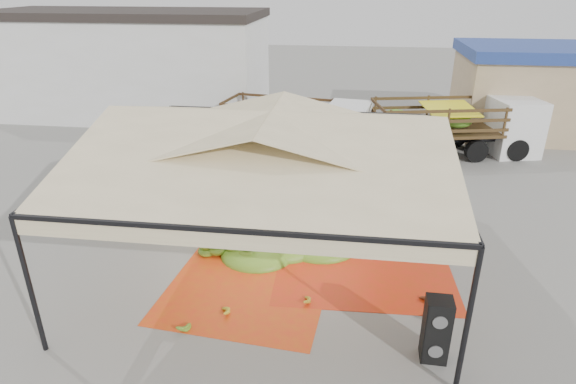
# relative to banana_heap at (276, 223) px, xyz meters

# --- Properties ---
(ground) EXTENTS (90.00, 90.00, 0.00)m
(ground) POSITION_rel_banana_heap_xyz_m (0.08, -1.01, -0.54)
(ground) COLOR slate
(ground) RESTS_ON ground
(canopy_tent) EXTENTS (8.10, 8.10, 4.00)m
(canopy_tent) POSITION_rel_banana_heap_xyz_m (0.08, -1.01, 2.76)
(canopy_tent) COLOR black
(canopy_tent) RESTS_ON ground
(building_white) EXTENTS (14.30, 6.30, 5.40)m
(building_white) POSITION_rel_banana_heap_xyz_m (-9.92, 12.99, 2.17)
(building_white) COLOR silver
(building_white) RESTS_ON ground
(building_tan) EXTENTS (6.30, 5.30, 4.10)m
(building_tan) POSITION_rel_banana_heap_xyz_m (10.08, 11.99, 1.54)
(building_tan) COLOR tan
(building_tan) RESTS_ON ground
(tarp_left) EXTENTS (4.10, 3.93, 0.01)m
(tarp_left) POSITION_rel_banana_heap_xyz_m (-0.34, -2.48, -0.53)
(tarp_left) COLOR red
(tarp_left) RESTS_ON ground
(tarp_right) EXTENTS (4.59, 4.80, 0.01)m
(tarp_right) POSITION_rel_banana_heap_xyz_m (2.45, -0.64, -0.53)
(tarp_right) COLOR red
(tarp_right) RESTS_ON ground
(banana_heap) EXTENTS (5.77, 5.08, 1.08)m
(banana_heap) POSITION_rel_banana_heap_xyz_m (0.00, 0.00, 0.00)
(banana_heap) COLOR #4E7418
(banana_heap) RESTS_ON ground
(hand_yellow_a) EXTENTS (0.44, 0.36, 0.20)m
(hand_yellow_a) POSITION_rel_banana_heap_xyz_m (1.08, -2.78, -0.44)
(hand_yellow_a) COLOR gold
(hand_yellow_a) RESTS_ON ground
(hand_yellow_b) EXTENTS (0.55, 0.50, 0.20)m
(hand_yellow_b) POSITION_rel_banana_heap_xyz_m (-0.67, -3.45, -0.44)
(hand_yellow_b) COLOR gold
(hand_yellow_b) RESTS_ON ground
(hand_red_a) EXTENTS (0.48, 0.46, 0.17)m
(hand_red_a) POSITION_rel_banana_heap_xyz_m (3.78, -3.00, -0.45)
(hand_red_a) COLOR #521E12
(hand_red_a) RESTS_ON ground
(hand_red_b) EXTENTS (0.49, 0.44, 0.19)m
(hand_red_b) POSITION_rel_banana_heap_xyz_m (3.78, -2.43, -0.45)
(hand_red_b) COLOR #542A13
(hand_red_b) RESTS_ON ground
(hand_green) EXTENTS (0.59, 0.57, 0.21)m
(hand_green) POSITION_rel_banana_heap_xyz_m (-1.39, -4.02, -0.43)
(hand_green) COLOR #367017
(hand_green) RESTS_ON ground
(hanging_bunches) EXTENTS (1.74, 0.24, 0.20)m
(hanging_bunches) POSITION_rel_banana_heap_xyz_m (0.95, -1.81, 2.08)
(hanging_bunches) COLOR #5F841B
(hanging_bunches) RESTS_ON ground
(speaker_stack) EXTENTS (0.51, 0.45, 1.38)m
(speaker_stack) POSITION_rel_banana_heap_xyz_m (3.78, -4.21, 0.15)
(speaker_stack) COLOR black
(speaker_stack) RESTS_ON ground
(banana_leaves) EXTENTS (0.96, 1.36, 3.70)m
(banana_leaves) POSITION_rel_banana_heap_xyz_m (-3.62, 0.74, -0.54)
(banana_leaves) COLOR #2D7B20
(banana_leaves) RESTS_ON ground
(vendor) EXTENTS (0.71, 0.47, 1.93)m
(vendor) POSITION_rel_banana_heap_xyz_m (-0.64, 2.33, 0.42)
(vendor) COLOR gray
(vendor) RESTS_ON ground
(truck_left) EXTENTS (6.44, 3.14, 2.12)m
(truck_left) POSITION_rel_banana_heap_xyz_m (-0.14, 8.13, 0.77)
(truck_left) COLOR #472A17
(truck_left) RESTS_ON ground
(truck_right) EXTENTS (7.08, 3.69, 2.31)m
(truck_right) POSITION_rel_banana_heap_xyz_m (6.56, 8.39, 0.89)
(truck_right) COLOR #4A3718
(truck_right) RESTS_ON ground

